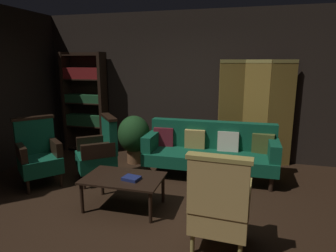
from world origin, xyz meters
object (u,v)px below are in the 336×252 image
object	(u,v)px
armchair_wing_left	(100,151)
potted_plant	(134,136)
folding_screen	(255,111)
velvet_couch	(210,149)
book_navy_cloth	(131,178)
armchair_gilt_accent	(220,204)
armchair_wing_right	(38,154)
coffee_table	(124,180)
bookshelf	(85,100)

from	to	relation	value
armchair_wing_left	potted_plant	world-z (taller)	armchair_wing_left
folding_screen	velvet_couch	distance (m)	1.17
book_navy_cloth	folding_screen	bearing A→B (deg)	55.98
folding_screen	armchair_wing_left	xyz separation A→B (m)	(-2.36, -1.44, -0.50)
velvet_couch	armchair_gilt_accent	size ratio (longest dim) A/B	2.04
armchair_wing_right	potted_plant	world-z (taller)	armchair_wing_right
velvet_couch	coffee_table	bearing A→B (deg)	-123.52
folding_screen	armchair_gilt_accent	world-z (taller)	folding_screen
armchair_wing_right	book_navy_cloth	world-z (taller)	armchair_wing_right
folding_screen	armchair_gilt_accent	size ratio (longest dim) A/B	1.83
bookshelf	potted_plant	bearing A→B (deg)	-20.86
folding_screen	book_navy_cloth	xyz separation A→B (m)	(-1.51, -2.23, -0.55)
armchair_gilt_accent	armchair_wing_right	xyz separation A→B (m)	(-2.82, 0.92, 0.00)
potted_plant	folding_screen	bearing A→B (deg)	13.21
book_navy_cloth	potted_plant	bearing A→B (deg)	110.33
armchair_wing_left	book_navy_cloth	xyz separation A→B (m)	(0.85, -0.79, -0.05)
coffee_table	potted_plant	size ratio (longest dim) A/B	1.12
coffee_table	velvet_couch	bearing A→B (deg)	56.48
bookshelf	armchair_wing_left	size ratio (longest dim) A/B	1.97
armchair_gilt_accent	potted_plant	distance (m)	2.85
book_navy_cloth	armchair_wing_right	bearing A→B (deg)	166.02
bookshelf	velvet_couch	distance (m)	2.87
armchair_gilt_accent	book_navy_cloth	xyz separation A→B (m)	(-1.14, 0.50, -0.05)
armchair_gilt_accent	book_navy_cloth	world-z (taller)	armchair_gilt_accent
bookshelf	potted_plant	world-z (taller)	bookshelf
folding_screen	velvet_couch	xyz separation A→B (m)	(-0.70, -0.76, -0.53)
coffee_table	armchair_gilt_accent	bearing A→B (deg)	-23.49
velvet_couch	armchair_wing_right	size ratio (longest dim) A/B	2.04
coffee_table	armchair_wing_left	distance (m)	1.04
armchair_gilt_accent	armchair_wing_right	world-z (taller)	same
armchair_wing_left	armchair_wing_right	distance (m)	0.92
velvet_couch	bookshelf	bearing A→B (deg)	164.72
velvet_couch	armchair_gilt_accent	xyz separation A→B (m)	(0.33, -1.97, 0.03)
velvet_couch	armchair_wing_right	bearing A→B (deg)	-157.19
velvet_couch	armchair_gilt_accent	distance (m)	2.00
velvet_couch	armchair_wing_right	xyz separation A→B (m)	(-2.50, -1.05, 0.03)
velvet_couch	book_navy_cloth	world-z (taller)	velvet_couch
bookshelf	book_navy_cloth	xyz separation A→B (m)	(1.89, -2.21, -0.63)
armchair_wing_left	armchair_wing_right	size ratio (longest dim) A/B	1.00
bookshelf	armchair_gilt_accent	bearing A→B (deg)	-41.77
coffee_table	armchair_wing_left	bearing A→B (deg)	134.25
coffee_table	armchair_wing_left	world-z (taller)	armchair_wing_left
armchair_gilt_accent	armchair_wing_left	distance (m)	2.37
velvet_couch	coffee_table	distance (m)	1.70
armchair_gilt_accent	armchair_wing_right	size ratio (longest dim) A/B	1.00
book_navy_cloth	bookshelf	bearing A→B (deg)	130.63
armchair_gilt_accent	potted_plant	bearing A→B (deg)	128.56
armchair_wing_right	armchair_wing_left	bearing A→B (deg)	23.78
bookshelf	coffee_table	bearing A→B (deg)	-50.73
velvet_couch	potted_plant	size ratio (longest dim) A/B	2.37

